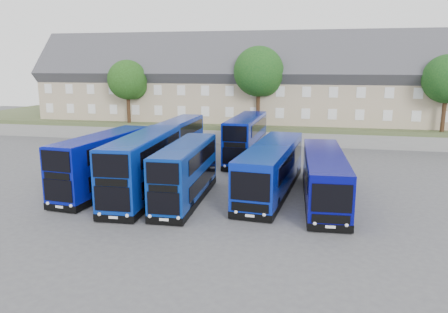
# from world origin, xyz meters

# --- Properties ---
(ground) EXTENTS (120.00, 120.00, 0.00)m
(ground) POSITION_xyz_m (0.00, 0.00, 0.00)
(ground) COLOR #4A4B50
(ground) RESTS_ON ground
(retaining_wall) EXTENTS (70.00, 0.40, 1.50)m
(retaining_wall) POSITION_xyz_m (0.00, 24.00, 0.75)
(retaining_wall) COLOR slate
(retaining_wall) RESTS_ON ground
(earth_bank) EXTENTS (80.00, 20.00, 2.00)m
(earth_bank) POSITION_xyz_m (0.00, 34.00, 1.00)
(earth_bank) COLOR #485530
(earth_bank) RESTS_ON ground
(terrace_row) EXTENTS (66.00, 10.40, 11.20)m
(terrace_row) POSITION_xyz_m (6.00, 30.00, 6.60)
(terrace_row) COLOR tan
(terrace_row) RESTS_ON earth_bank
(dd_front_left) EXTENTS (3.37, 10.51, 4.11)m
(dd_front_left) POSITION_xyz_m (-6.30, 3.09, 2.01)
(dd_front_left) COLOR #081193
(dd_front_left) RESTS_ON ground
(dd_front_mid) EXTENTS (2.97, 10.94, 4.31)m
(dd_front_mid) POSITION_xyz_m (-2.89, 2.26, 2.11)
(dd_front_mid) COLOR #082A98
(dd_front_mid) RESTS_ON ground
(dd_front_right) EXTENTS (2.52, 9.82, 3.87)m
(dd_front_right) POSITION_xyz_m (0.22, 1.98, 1.90)
(dd_front_right) COLOR navy
(dd_front_right) RESTS_ON ground
(dd_rear_left) EXTENTS (2.35, 9.89, 3.92)m
(dd_rear_left) POSITION_xyz_m (-4.06, 13.83, 1.92)
(dd_rear_left) COLOR #082497
(dd_rear_left) RESTS_ON ground
(dd_rear_right) EXTENTS (2.72, 10.63, 4.19)m
(dd_rear_right) POSITION_xyz_m (2.17, 15.54, 2.06)
(dd_rear_right) COLOR #081994
(dd_rear_right) RESTS_ON ground
(coach_east_a) EXTENTS (3.85, 12.95, 3.49)m
(coach_east_a) POSITION_xyz_m (5.66, 5.12, 1.71)
(coach_east_a) COLOR #0821A0
(coach_east_a) RESTS_ON ground
(coach_east_b) EXTENTS (3.11, 12.04, 3.26)m
(coach_east_b) POSITION_xyz_m (9.35, 3.85, 1.60)
(coach_east_b) COLOR #06087A
(coach_east_b) RESTS_ON ground
(tree_west) EXTENTS (4.80, 4.80, 7.65)m
(tree_west) POSITION_xyz_m (-13.85, 25.10, 7.05)
(tree_west) COLOR #382314
(tree_west) RESTS_ON earth_bank
(tree_mid) EXTENTS (5.76, 5.76, 9.18)m
(tree_mid) POSITION_xyz_m (2.15, 25.60, 8.07)
(tree_mid) COLOR #382314
(tree_mid) RESTS_ON earth_bank
(tree_east) EXTENTS (5.12, 5.12, 8.16)m
(tree_east) POSITION_xyz_m (22.15, 25.10, 7.39)
(tree_east) COLOR #382314
(tree_east) RESTS_ON earth_bank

